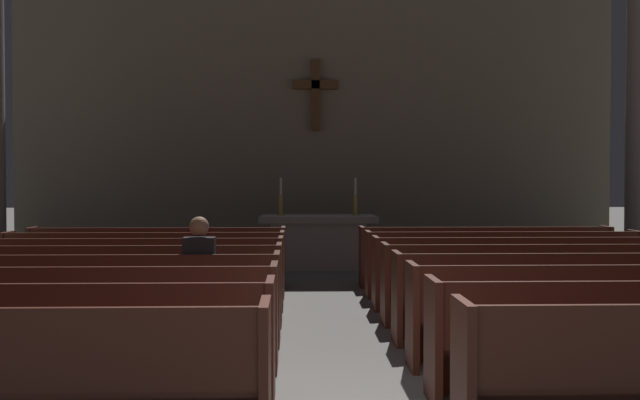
% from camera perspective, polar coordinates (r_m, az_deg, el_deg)
% --- Properties ---
extents(pew_left_row_2, '(3.94, 0.50, 0.95)m').
position_cam_1_polar(pew_left_row_2, '(6.25, -22.06, -9.84)').
color(pew_left_row_2, '#4C2319').
rests_on(pew_left_row_2, ground).
extents(pew_left_row_3, '(3.94, 0.50, 0.95)m').
position_cam_1_polar(pew_left_row_3, '(7.22, -19.18, -8.27)').
color(pew_left_row_3, '#4C2319').
rests_on(pew_left_row_3, ground).
extents(pew_left_row_4, '(3.94, 0.50, 0.95)m').
position_cam_1_polar(pew_left_row_4, '(8.20, -17.00, -7.06)').
color(pew_left_row_4, '#4C2319').
rests_on(pew_left_row_4, ground).
extents(pew_left_row_5, '(3.94, 0.50, 0.95)m').
position_cam_1_polar(pew_left_row_5, '(9.20, -15.29, -6.11)').
color(pew_left_row_5, '#4C2319').
rests_on(pew_left_row_5, ground).
extents(pew_left_row_6, '(3.94, 0.50, 0.95)m').
position_cam_1_polar(pew_left_row_6, '(10.20, -13.93, -5.34)').
color(pew_left_row_6, '#4C2319').
rests_on(pew_left_row_6, ground).
extents(pew_left_row_7, '(3.94, 0.50, 0.95)m').
position_cam_1_polar(pew_left_row_7, '(11.21, -12.82, -4.71)').
color(pew_left_row_7, '#4C2319').
rests_on(pew_left_row_7, ground).
extents(pew_left_row_8, '(3.94, 0.50, 0.95)m').
position_cam_1_polar(pew_left_row_8, '(12.23, -11.89, -4.17)').
color(pew_left_row_8, '#4C2319').
rests_on(pew_left_row_8, ground).
extents(pew_right_row_3, '(3.94, 0.50, 0.95)m').
position_cam_1_polar(pew_right_row_3, '(7.51, 21.81, -7.91)').
color(pew_right_row_3, '#4C2319').
rests_on(pew_right_row_3, ground).
extents(pew_right_row_4, '(3.94, 0.50, 0.95)m').
position_cam_1_polar(pew_right_row_4, '(8.46, 18.97, -6.81)').
color(pew_right_row_4, '#4C2319').
rests_on(pew_right_row_4, ground).
extents(pew_right_row_5, '(3.94, 0.50, 0.95)m').
position_cam_1_polar(pew_right_row_5, '(9.43, 16.72, -5.93)').
color(pew_right_row_5, '#4C2319').
rests_on(pew_right_row_5, ground).
extents(pew_right_row_6, '(3.94, 0.50, 0.95)m').
position_cam_1_polar(pew_right_row_6, '(10.42, 14.89, -5.20)').
color(pew_right_row_6, '#4C2319').
rests_on(pew_right_row_6, ground).
extents(pew_right_row_7, '(3.94, 0.50, 0.95)m').
position_cam_1_polar(pew_right_row_7, '(11.41, 13.38, -4.60)').
color(pew_right_row_7, '#4C2319').
rests_on(pew_right_row_7, ground).
extents(pew_right_row_8, '(3.94, 0.50, 0.95)m').
position_cam_1_polar(pew_right_row_8, '(12.41, 12.12, -4.09)').
color(pew_right_row_8, '#4C2319').
rests_on(pew_right_row_8, ground).
extents(altar, '(2.20, 0.90, 1.01)m').
position_cam_1_polar(altar, '(14.45, -0.14, -3.03)').
color(altar, '#A8A399').
rests_on(altar, ground).
extents(candlestick_left, '(0.16, 0.16, 0.71)m').
position_cam_1_polar(candlestick_left, '(14.40, -2.92, -0.24)').
color(candlestick_left, '#B79338').
rests_on(candlestick_left, altar).
extents(candlestick_right, '(0.16, 0.16, 0.71)m').
position_cam_1_polar(candlestick_right, '(14.44, 2.64, -0.23)').
color(candlestick_right, '#B79338').
rests_on(candlestick_right, altar).
extents(apse_with_cross, '(12.74, 0.43, 6.29)m').
position_cam_1_polar(apse_with_cross, '(16.59, -0.36, 6.61)').
color(apse_with_cross, gray).
rests_on(apse_with_cross, ground).
extents(lone_worshipper, '(0.32, 0.43, 1.32)m').
position_cam_1_polar(lone_worshipper, '(7.99, -8.87, -5.69)').
color(lone_worshipper, '#26262B').
rests_on(lone_worshipper, ground).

